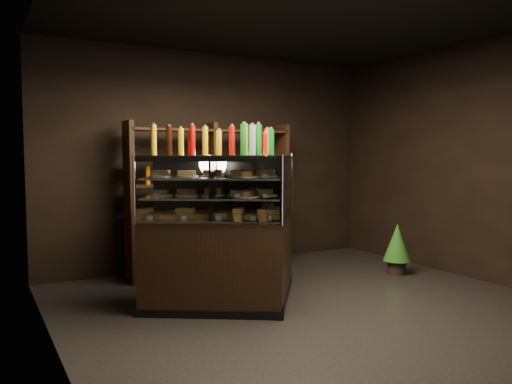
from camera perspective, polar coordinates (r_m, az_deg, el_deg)
ground at (r=5.27m, az=7.40°, el=-13.27°), size 5.00×5.00×0.00m
room_shell at (r=5.04m, az=7.62°, el=8.27°), size 5.02×5.02×3.01m
display_case at (r=5.36m, az=-2.40°, el=-7.11°), size 2.09×1.60×1.59m
food_display at (r=5.27m, az=-2.39°, el=-0.03°), size 1.65×1.14×0.48m
bottles_top at (r=5.26m, az=-2.46°, el=5.77°), size 1.47×1.01×0.30m
potted_conifer at (r=6.90m, az=15.83°, el=-5.46°), size 0.36×0.36×0.76m
back_shelving at (r=6.72m, az=-5.17°, el=-4.06°), size 2.24×0.48×2.00m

